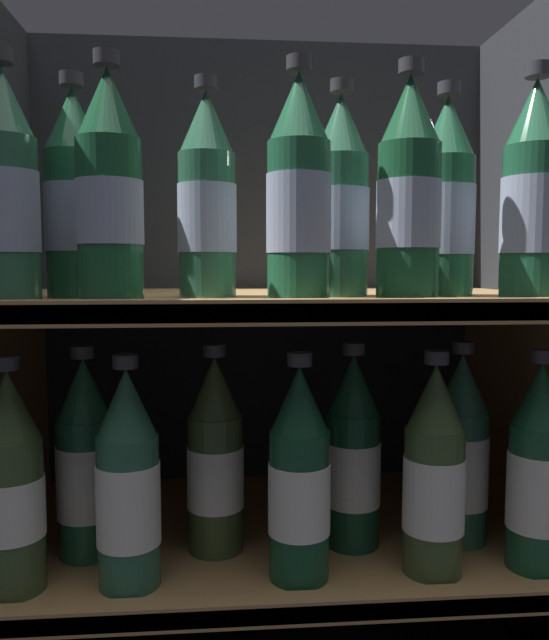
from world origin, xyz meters
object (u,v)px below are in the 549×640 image
Objects in this scene: bottle_lower_front_2 at (299,480)px; bottle_lower_front_3 at (434,476)px; bottle_upper_front_1 at (110,192)px; bottle_upper_front_3 at (409,196)px; bottle_lower_back_2 at (353,457)px; bottle_lower_front_1 at (128,486)px; bottle_upper_back_1 at (207,202)px; bottle_upper_back_2 at (340,202)px; bottle_upper_front_0 at (4,193)px; bottle_upper_front_2 at (299,195)px; bottle_lower_back_3 at (461,455)px; bottle_lower_back_0 at (86,464)px; bottle_upper_back_0 at (75,200)px; bottle_upper_back_3 at (446,204)px; bottle_lower_front_4 at (538,474)px; bottle_lower_back_1 at (215,460)px; bottle_lower_front_0 at (11,488)px; bottle_upper_front_4 at (533,198)px.

bottle_lower_front_2 and bottle_lower_front_3 have the same top height.
bottle_upper_front_1 is 0.30m from bottle_upper_front_3.
bottle_lower_back_2 is at bearing 118.05° from bottle_upper_front_3.
bottle_lower_front_1 and bottle_lower_back_2 have the same top height.
bottle_upper_front_3 is 1.00× the size of bottle_upper_back_1.
bottle_upper_back_2 reaches higher than bottle_lower_front_2.
bottle_upper_front_0 and bottle_upper_front_2 have the same top height.
bottle_lower_front_3 is at bearing -45.39° from bottle_lower_back_2.
bottle_lower_back_0 is at bearing 180.00° from bottle_lower_back_3.
bottle_upper_back_0 is at bearing 180.00° from bottle_upper_back_2.
bottle_upper_back_3 is 1.00× the size of bottle_lower_back_2.
bottle_upper_front_2 is 0.11m from bottle_upper_front_3.
bottle_lower_back_2 is (0.02, 0.00, -0.30)m from bottle_upper_back_2.
bottle_lower_front_4 is (0.56, 0.00, -0.30)m from bottle_upper_front_0.
bottle_upper_back_2 is at bearing 0.00° from bottle_lower_back_1.
bottle_lower_front_3 is at bearing -17.02° from bottle_upper_back_1.
bottle_upper_back_1 is at bearing 180.00° from bottle_upper_back_3.
bottle_upper_front_0 is 0.41m from bottle_upper_front_3.
bottle_lower_front_0 and bottle_lower_back_1 have the same top height.
bottle_upper_back_1 is at bearing 160.43° from bottle_upper_front_3.
bottle_upper_front_2 reaches higher than bottle_lower_back_2.
bottle_upper_front_4 is at bearing 0.00° from bottle_lower_front_0.
bottle_lower_front_2 is (-0.25, 0.00, -0.30)m from bottle_upper_front_4.
bottle_lower_back_1 is (-0.35, 0.07, 0.00)m from bottle_lower_front_4.
bottle_lower_front_2 is at bearing -134.61° from bottle_lower_back_2.
bottle_upper_back_2 is at bearing 0.00° from bottle_lower_back_0.
bottle_lower_back_1 is at bearing 19.75° from bottle_lower_front_0.
bottle_lower_front_0 is at bearing -168.07° from bottle_upper_back_2.
bottle_upper_front_3 is 0.30m from bottle_lower_front_3.
bottle_lower_back_0 and bottle_lower_back_2 have the same top height.
bottle_upper_front_0 is 0.48m from bottle_lower_back_2.
bottle_upper_back_0 is (-0.35, 0.07, -0.00)m from bottle_upper_front_3.
bottle_upper_back_1 is at bearing 180.00° from bottle_lower_back_1.
bottle_lower_back_3 is (0.15, -0.00, -0.30)m from bottle_upper_back_2.
bottle_lower_front_4 is 0.51m from bottle_lower_back_0.
bottle_upper_front_3 is at bearing -20.18° from bottle_lower_back_1.
bottle_upper_front_1 is (0.10, 0.00, 0.00)m from bottle_upper_front_0.
bottle_upper_front_1 reaches higher than bottle_lower_back_0.
bottle_upper_back_3 is at bearing -0.00° from bottle_lower_back_2.
bottle_upper_back_2 is 1.00× the size of bottle_lower_front_4.
bottle_lower_front_2 is 0.26m from bottle_lower_front_4.
bottle_lower_back_0 is 1.00× the size of bottle_lower_back_1.
bottle_upper_front_0 is at bearing -168.50° from bottle_lower_back_2.
bottle_upper_front_4 is (0.44, -0.00, -0.00)m from bottle_upper_front_1.
bottle_upper_front_3 is 0.36m from bottle_upper_back_0.
bottle_lower_front_1 is 1.00× the size of bottle_lower_back_0.
bottle_lower_back_1 is at bearing 168.12° from bottle_lower_front_4.
bottle_upper_back_2 is at bearing 180.00° from bottle_lower_back_3.
bottle_lower_back_3 is (0.03, 0.00, -0.30)m from bottle_upper_back_3.
bottle_upper_back_1 is at bearing 42.04° from bottle_lower_front_1.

